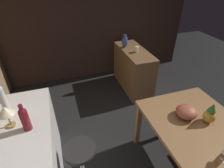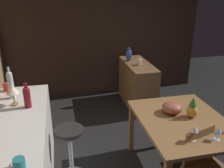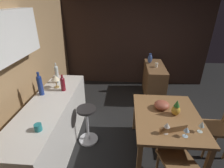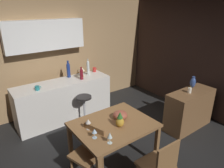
# 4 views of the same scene
# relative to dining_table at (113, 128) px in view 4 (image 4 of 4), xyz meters

# --- Properties ---
(ground_plane) EXTENTS (9.00, 9.00, 0.00)m
(ground_plane) POSITION_rel_dining_table_xyz_m (0.15, 0.30, -0.65)
(ground_plane) COLOR black
(wall_kitchen_back) EXTENTS (5.20, 0.33, 2.60)m
(wall_kitchen_back) POSITION_rel_dining_table_xyz_m (0.09, 2.38, 0.76)
(wall_kitchen_back) COLOR #9E7A51
(wall_kitchen_back) RESTS_ON ground_plane
(wall_side_right) EXTENTS (0.10, 4.40, 2.60)m
(wall_side_right) POSITION_rel_dining_table_xyz_m (2.70, 0.60, 0.65)
(wall_side_right) COLOR #33231E
(wall_side_right) RESTS_ON ground_plane
(dining_table) EXTENTS (1.21, 0.96, 0.74)m
(dining_table) POSITION_rel_dining_table_xyz_m (0.00, 0.00, 0.00)
(dining_table) COLOR olive
(dining_table) RESTS_ON ground_plane
(kitchen_counter) EXTENTS (2.10, 0.60, 0.90)m
(kitchen_counter) POSITION_rel_dining_table_xyz_m (-0.05, 1.78, -0.20)
(kitchen_counter) COLOR silver
(kitchen_counter) RESTS_ON ground_plane
(sideboard_cabinet) EXTENTS (1.10, 0.44, 0.82)m
(sideboard_cabinet) POSITION_rel_dining_table_xyz_m (1.91, -0.10, -0.24)
(sideboard_cabinet) COLOR brown
(sideboard_cabinet) RESTS_ON ground_plane
(chair_near_window) EXTENTS (0.50, 0.50, 0.83)m
(chair_near_window) POSITION_rel_dining_table_xyz_m (-0.46, -0.03, -0.19)
(chair_near_window) COLOR olive
(chair_near_window) RESTS_ON ground_plane
(chair_by_doorway) EXTENTS (0.41, 0.41, 0.91)m
(chair_by_doorway) POSITION_rel_dining_table_xyz_m (0.10, -0.86, -0.15)
(chair_by_doorway) COLOR olive
(chair_by_doorway) RESTS_ON ground_plane
(bar_stool) EXTENTS (0.34, 0.34, 0.68)m
(bar_stool) POSITION_rel_dining_table_xyz_m (0.17, 1.26, -0.29)
(bar_stool) COLOR #262323
(bar_stool) RESTS_ON ground_plane
(wine_glass_left) EXTENTS (0.07, 0.07, 0.16)m
(wine_glass_left) POSITION_rel_dining_table_xyz_m (-0.32, -0.35, 0.20)
(wine_glass_left) COLOR silver
(wine_glass_left) RESTS_ON dining_table
(wine_glass_right) EXTENTS (0.08, 0.08, 0.17)m
(wine_glass_right) POSITION_rel_dining_table_xyz_m (-0.38, 0.10, 0.22)
(wine_glass_right) COLOR silver
(wine_glass_right) RESTS_ON dining_table
(wine_glass_center) EXTENTS (0.07, 0.07, 0.14)m
(wine_glass_center) POSITION_rel_dining_table_xyz_m (-0.42, -0.13, 0.19)
(wine_glass_center) COLOR silver
(wine_glass_center) RESTS_ON dining_table
(pineapple_centerpiece) EXTENTS (0.13, 0.13, 0.25)m
(pineapple_centerpiece) POSITION_rel_dining_table_xyz_m (0.04, -0.12, 0.19)
(pineapple_centerpiece) COLOR gold
(pineapple_centerpiece) RESTS_ON dining_table
(fruit_bowl) EXTENTS (0.23, 0.23, 0.13)m
(fruit_bowl) POSITION_rel_dining_table_xyz_m (0.18, 0.06, 0.15)
(fruit_bowl) COLOR #9E4C38
(fruit_bowl) RESTS_ON dining_table
(wine_bottle_clear) EXTENTS (0.07, 0.07, 0.38)m
(wine_bottle_clear) POSITION_rel_dining_table_xyz_m (0.65, 1.88, 0.43)
(wine_bottle_clear) COLOR silver
(wine_bottle_clear) RESTS_ON kitchen_counter
(wine_bottle_ruby) EXTENTS (0.08, 0.08, 0.28)m
(wine_bottle_ruby) POSITION_rel_dining_table_xyz_m (0.37, 1.67, 0.38)
(wine_bottle_ruby) COLOR maroon
(wine_bottle_ruby) RESTS_ON kitchen_counter
(wine_bottle_cobalt) EXTENTS (0.08, 0.08, 0.39)m
(wine_bottle_cobalt) POSITION_rel_dining_table_xyz_m (0.20, 1.98, 0.43)
(wine_bottle_cobalt) COLOR navy
(wine_bottle_cobalt) RESTS_ON kitchen_counter
(cup_red) EXTENTS (0.12, 0.08, 0.11)m
(cup_red) POSITION_rel_dining_table_xyz_m (0.89, 1.98, 0.30)
(cup_red) COLOR red
(cup_red) RESTS_ON kitchen_counter
(cup_teal) EXTENTS (0.12, 0.09, 0.08)m
(cup_teal) POSITION_rel_dining_table_xyz_m (-0.63, 1.65, 0.29)
(cup_teal) COLOR teal
(cup_teal) RESTS_ON kitchen_counter
(counter_lamp) EXTENTS (0.15, 0.15, 0.23)m
(counter_lamp) POSITION_rel_dining_table_xyz_m (0.46, 1.82, 0.42)
(counter_lamp) COLOR #A58447
(counter_lamp) RESTS_ON kitchen_counter
(pillar_candle_tall) EXTENTS (0.07, 0.07, 0.13)m
(pillar_candle_tall) POSITION_rel_dining_table_xyz_m (1.82, -0.10, 0.22)
(pillar_candle_tall) COLOR white
(pillar_candle_tall) RESTS_ON sideboard_cabinet
(vase_ceramic_blue) EXTENTS (0.12, 0.12, 0.25)m
(vase_ceramic_blue) POSITION_rel_dining_table_xyz_m (2.10, 0.03, 0.28)
(vase_ceramic_blue) COLOR #334C8C
(vase_ceramic_blue) RESTS_ON sideboard_cabinet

